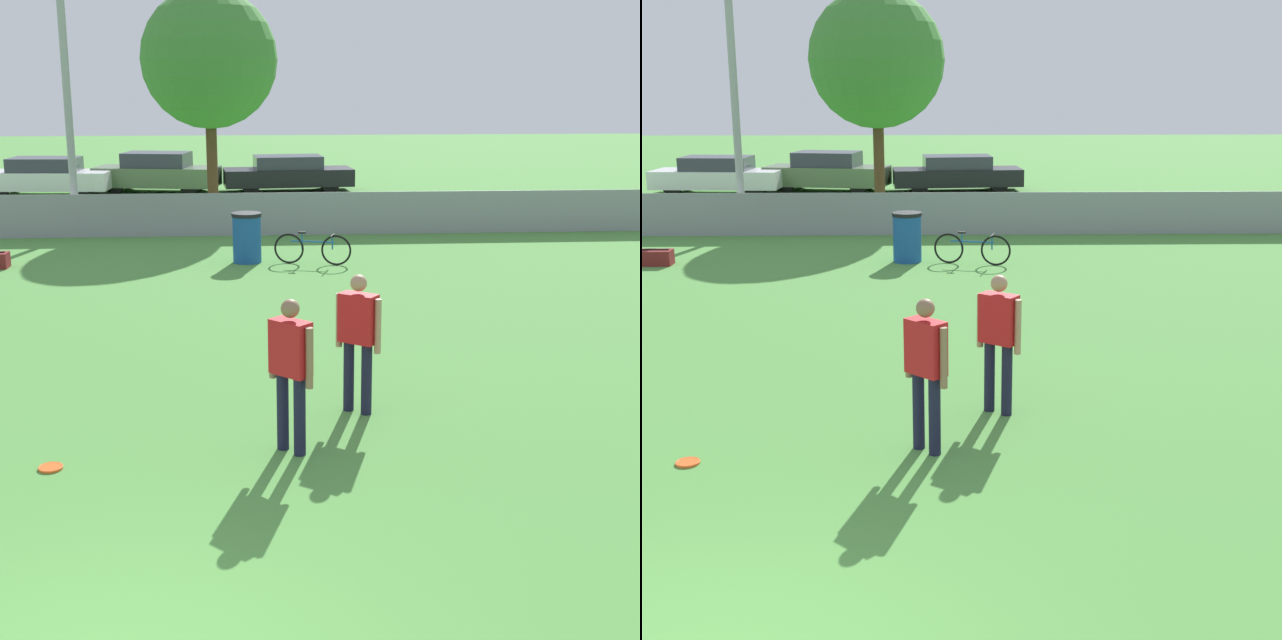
{
  "view_description": "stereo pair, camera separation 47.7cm",
  "coord_description": "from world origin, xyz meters",
  "views": [
    {
      "loc": [
        1.2,
        -4.81,
        3.92
      ],
      "look_at": [
        1.96,
        5.72,
        1.05
      ],
      "focal_mm": 50.0,
      "sensor_mm": 36.0,
      "label": 1
    },
    {
      "loc": [
        1.68,
        -4.84,
        3.92
      ],
      "look_at": [
        1.96,
        5.72,
        1.05
      ],
      "focal_mm": 50.0,
      "sensor_mm": 36.0,
      "label": 2
    }
  ],
  "objects": [
    {
      "name": "parked_car_white",
      "position": [
        -6.05,
        26.74,
        0.64
      ],
      "size": [
        4.54,
        2.0,
        1.29
      ],
      "rotation": [
        0.0,
        0.0,
        -0.07
      ],
      "color": "black",
      "rests_on": "ground_plane"
    },
    {
      "name": "fence_backline",
      "position": [
        0.0,
        18.0,
        0.55
      ],
      "size": [
        25.53,
        0.07,
        1.21
      ],
      "color": "gray",
      "rests_on": "ground_plane"
    },
    {
      "name": "tree_near_pole",
      "position": [
        -0.08,
        21.83,
        4.44
      ],
      "size": [
        3.93,
        3.93,
        6.42
      ],
      "color": "#4C331E",
      "rests_on": "ground_plane"
    },
    {
      "name": "frisbee_disc",
      "position": [
        -0.98,
        3.89,
        0.01
      ],
      "size": [
        0.26,
        0.26,
        0.03
      ],
      "color": "#E5591E",
      "rests_on": "ground_plane"
    },
    {
      "name": "trash_bin",
      "position": [
        0.98,
        14.55,
        0.55
      ],
      "size": [
        0.65,
        0.65,
        1.09
      ],
      "color": "#194C99",
      "rests_on": "ground_plane"
    },
    {
      "name": "player_defender_red",
      "position": [
        2.38,
        5.29,
        1.0
      ],
      "size": [
        0.51,
        0.44,
        1.71
      ],
      "rotation": [
        0.0,
        0.0,
        -0.63
      ],
      "color": "#191933",
      "rests_on": "ground_plane"
    },
    {
      "name": "player_thrower_red",
      "position": [
        1.53,
        4.15,
        1.0
      ],
      "size": [
        0.47,
        0.47,
        1.71
      ],
      "rotation": [
        0.0,
        0.0,
        -0.79
      ],
      "color": "#191933",
      "rests_on": "ground_plane"
    },
    {
      "name": "light_pole",
      "position": [
        -3.48,
        18.58,
        5.35
      ],
      "size": [
        0.9,
        0.36,
        9.15
      ],
      "color": "#9E9EA3",
      "rests_on": "ground_plane"
    },
    {
      "name": "gear_bag_sideline",
      "position": [
        -4.48,
        14.32,
        0.16
      ],
      "size": [
        0.73,
        0.4,
        0.35
      ],
      "color": "maroon",
      "rests_on": "ground_plane"
    },
    {
      "name": "parked_car_dark",
      "position": [
        2.35,
        27.27,
        0.63
      ],
      "size": [
        4.7,
        2.1,
        1.26
      ],
      "rotation": [
        0.0,
        0.0,
        0.09
      ],
      "color": "black",
      "rests_on": "ground_plane"
    },
    {
      "name": "bicycle_sideline",
      "position": [
        2.4,
        14.2,
        0.35
      ],
      "size": [
        1.66,
        0.58,
        0.71
      ],
      "rotation": [
        0.0,
        0.0,
        -0.27
      ],
      "color": "black",
      "rests_on": "ground_plane"
    },
    {
      "name": "parked_car_olive",
      "position": [
        -2.29,
        27.39,
        0.69
      ],
      "size": [
        4.54,
        2.43,
        1.4
      ],
      "rotation": [
        0.0,
        0.0,
        -0.18
      ],
      "color": "black",
      "rests_on": "ground_plane"
    }
  ]
}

